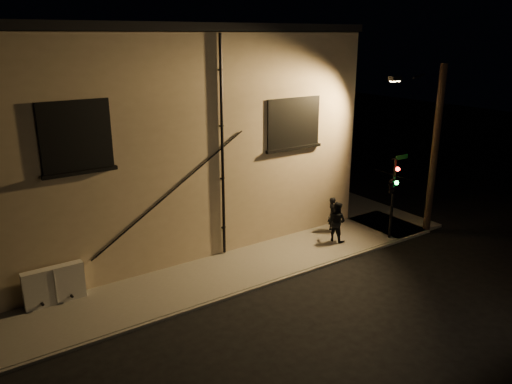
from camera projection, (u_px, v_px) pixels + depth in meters
ground at (307, 272)px, 18.48m from camera, size 90.00×90.00×0.00m
sidewalk at (265, 227)px, 22.58m from camera, size 21.00×16.00×0.12m
building at (131, 127)px, 22.63m from camera, size 16.20×12.23×8.80m
utility_cabinet at (54, 285)px, 15.95m from camera, size 1.88×0.32×1.24m
pedestrian_a at (332, 214)px, 21.76m from camera, size 0.56×0.67×1.56m
pedestrian_b at (337, 221)px, 20.73m from camera, size 0.84×0.97×1.71m
traffic_signal at (393, 185)px, 20.39m from camera, size 1.20×2.08×3.56m
streetlamp_pole at (433, 146)px, 21.14m from camera, size 2.03×1.39×7.29m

